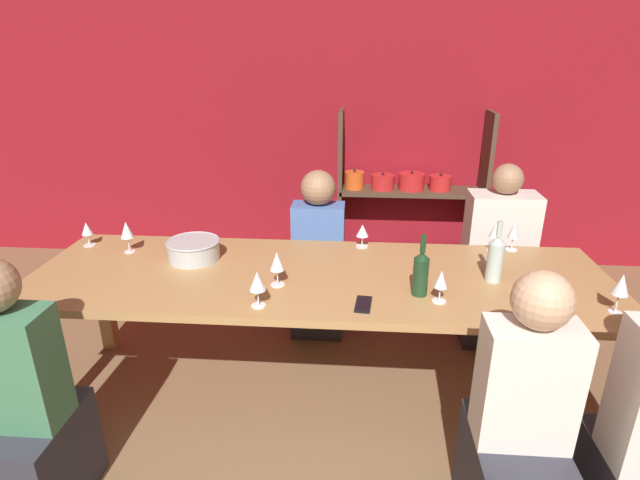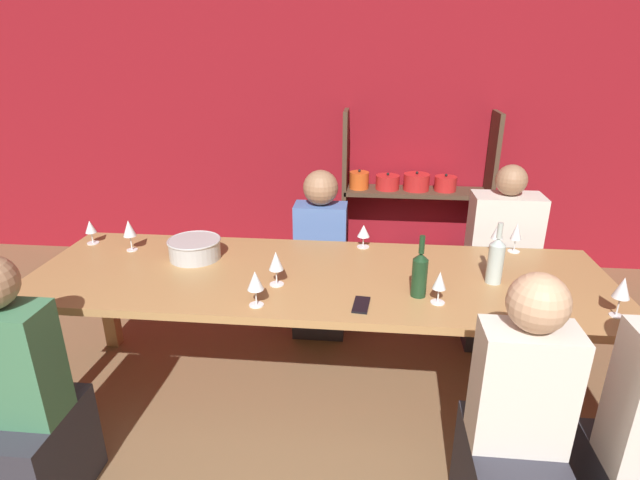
{
  "view_description": "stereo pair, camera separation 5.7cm",
  "coord_description": "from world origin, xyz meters",
  "px_view_note": "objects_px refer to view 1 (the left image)",
  "views": [
    {
      "loc": [
        0.06,
        -0.51,
        1.88
      ],
      "look_at": [
        -0.12,
        1.91,
        0.92
      ],
      "focal_mm": 28.0,
      "sensor_mm": 36.0,
      "label": 1
    },
    {
      "loc": [
        0.12,
        -0.51,
        1.88
      ],
      "look_at": [
        -0.12,
        1.91,
        0.92
      ],
      "focal_mm": 28.0,
      "sensor_mm": 36.0,
      "label": 2
    }
  ],
  "objects_px": {
    "wine_glass_red_b": "(495,231)",
    "person_far_a": "(494,275)",
    "wine_glass_white_d": "(257,282)",
    "person_far_b": "(318,269)",
    "wine_glass_white_e": "(87,230)",
    "cell_phone": "(363,304)",
    "wine_glass_white_c": "(621,286)",
    "wine_glass_red_c": "(514,231)",
    "shelf_unit": "(411,216)",
    "person_near_a": "(26,422)",
    "person_near_b": "(516,441)",
    "wine_bottle_green": "(495,258)",
    "mixing_bowl": "(194,249)",
    "dining_table": "(319,287)",
    "wine_glass_red_a": "(127,231)",
    "wine_glass_red_d": "(362,231)",
    "wine_bottle_dark": "(421,272)",
    "wine_glass_white_b": "(277,262)",
    "wine_glass_white_a": "(441,281)"
  },
  "relations": [
    {
      "from": "wine_glass_red_b",
      "to": "person_far_a",
      "type": "height_order",
      "value": "person_far_a"
    },
    {
      "from": "wine_glass_white_d",
      "to": "person_far_b",
      "type": "height_order",
      "value": "person_far_b"
    },
    {
      "from": "wine_glass_white_e",
      "to": "cell_phone",
      "type": "relative_size",
      "value": 0.91
    },
    {
      "from": "wine_glass_white_c",
      "to": "wine_glass_red_c",
      "type": "xyz_separation_m",
      "value": [
        -0.26,
        0.7,
        -0.01
      ]
    },
    {
      "from": "shelf_unit",
      "to": "person_near_a",
      "type": "xyz_separation_m",
      "value": [
        -1.8,
        -2.62,
        -0.05
      ]
    },
    {
      "from": "person_near_b",
      "to": "wine_bottle_green",
      "type": "bearing_deg",
      "value": 86.32
    },
    {
      "from": "wine_bottle_green",
      "to": "person_near_b",
      "type": "relative_size",
      "value": 0.27
    },
    {
      "from": "wine_bottle_green",
      "to": "wine_glass_white_c",
      "type": "height_order",
      "value": "wine_bottle_green"
    },
    {
      "from": "mixing_bowl",
      "to": "wine_glass_red_b",
      "type": "distance_m",
      "value": 1.69
    },
    {
      "from": "dining_table",
      "to": "wine_glass_red_a",
      "type": "height_order",
      "value": "wine_glass_red_a"
    },
    {
      "from": "wine_glass_white_e",
      "to": "wine_glass_red_d",
      "type": "height_order",
      "value": "wine_glass_white_e"
    },
    {
      "from": "wine_glass_white_e",
      "to": "person_far_a",
      "type": "height_order",
      "value": "person_far_a"
    },
    {
      "from": "shelf_unit",
      "to": "wine_bottle_dark",
      "type": "relative_size",
      "value": 4.54
    },
    {
      "from": "dining_table",
      "to": "wine_glass_white_e",
      "type": "bearing_deg",
      "value": 168.11
    },
    {
      "from": "wine_glass_red_b",
      "to": "person_near_a",
      "type": "distance_m",
      "value": 2.46
    },
    {
      "from": "mixing_bowl",
      "to": "wine_bottle_dark",
      "type": "xyz_separation_m",
      "value": [
        1.2,
        -0.33,
        0.06
      ]
    },
    {
      "from": "wine_glass_white_e",
      "to": "person_near_b",
      "type": "xyz_separation_m",
      "value": [
        2.21,
        -1.05,
        -0.42
      ]
    },
    {
      "from": "wine_glass_red_a",
      "to": "wine_glass_red_c",
      "type": "bearing_deg",
      "value": 5.09
    },
    {
      "from": "person_near_b",
      "to": "cell_phone",
      "type": "bearing_deg",
      "value": 143.42
    },
    {
      "from": "person_far_a",
      "to": "shelf_unit",
      "type": "bearing_deg",
      "value": -65.7
    },
    {
      "from": "wine_glass_white_b",
      "to": "wine_glass_white_c",
      "type": "bearing_deg",
      "value": -5.74
    },
    {
      "from": "wine_glass_red_d",
      "to": "person_near_b",
      "type": "bearing_deg",
      "value": -62.29
    },
    {
      "from": "wine_bottle_green",
      "to": "wine_glass_white_d",
      "type": "height_order",
      "value": "wine_bottle_green"
    },
    {
      "from": "shelf_unit",
      "to": "person_far_b",
      "type": "xyz_separation_m",
      "value": [
        -0.72,
        -1.04,
        -0.05
      ]
    },
    {
      "from": "wine_bottle_green",
      "to": "cell_phone",
      "type": "distance_m",
      "value": 0.73
    },
    {
      "from": "wine_glass_white_b",
      "to": "wine_glass_white_e",
      "type": "distance_m",
      "value": 1.27
    },
    {
      "from": "dining_table",
      "to": "wine_glass_white_c",
      "type": "height_order",
      "value": "wine_glass_white_c"
    },
    {
      "from": "cell_phone",
      "to": "person_far_a",
      "type": "height_order",
      "value": "person_far_a"
    },
    {
      "from": "wine_glass_white_b",
      "to": "wine_bottle_dark",
      "type": "bearing_deg",
      "value": -3.92
    },
    {
      "from": "wine_bottle_dark",
      "to": "person_far_a",
      "type": "relative_size",
      "value": 0.26
    },
    {
      "from": "wine_glass_white_e",
      "to": "person_far_a",
      "type": "xyz_separation_m",
      "value": [
        2.51,
        0.5,
        -0.44
      ]
    },
    {
      "from": "wine_bottle_dark",
      "to": "person_near_a",
      "type": "relative_size",
      "value": 0.26
    },
    {
      "from": "wine_bottle_green",
      "to": "wine_glass_white_b",
      "type": "height_order",
      "value": "wine_bottle_green"
    },
    {
      "from": "wine_bottle_dark",
      "to": "person_near_a",
      "type": "distance_m",
      "value": 1.8
    },
    {
      "from": "wine_glass_white_a",
      "to": "wine_glass_white_d",
      "type": "height_order",
      "value": "wine_glass_white_d"
    },
    {
      "from": "wine_glass_red_c",
      "to": "person_far_b",
      "type": "relative_size",
      "value": 0.16
    },
    {
      "from": "dining_table",
      "to": "wine_glass_white_e",
      "type": "relative_size",
      "value": 20.91
    },
    {
      "from": "person_near_a",
      "to": "person_near_b",
      "type": "distance_m",
      "value": 1.97
    },
    {
      "from": "wine_glass_red_a",
      "to": "wine_glass_white_d",
      "type": "bearing_deg",
      "value": -33.6
    },
    {
      "from": "shelf_unit",
      "to": "person_near_a",
      "type": "height_order",
      "value": "shelf_unit"
    },
    {
      "from": "wine_bottle_green",
      "to": "wine_glass_white_a",
      "type": "relative_size",
      "value": 2.01
    },
    {
      "from": "wine_glass_white_d",
      "to": "wine_glass_red_c",
      "type": "distance_m",
      "value": 1.54
    },
    {
      "from": "wine_glass_white_e",
      "to": "wine_glass_white_a",
      "type": "bearing_deg",
      "value": -15.46
    },
    {
      "from": "mixing_bowl",
      "to": "cell_phone",
      "type": "bearing_deg",
      "value": -26.14
    },
    {
      "from": "wine_glass_white_d",
      "to": "wine_glass_white_e",
      "type": "bearing_deg",
      "value": 150.31
    },
    {
      "from": "wine_glass_white_b",
      "to": "person_far_a",
      "type": "distance_m",
      "value": 1.67
    },
    {
      "from": "person_far_a",
      "to": "person_far_b",
      "type": "bearing_deg",
      "value": 0.68
    },
    {
      "from": "wine_glass_red_d",
      "to": "cell_phone",
      "type": "bearing_deg",
      "value": -89.63
    },
    {
      "from": "wine_glass_white_c",
      "to": "wine_glass_white_d",
      "type": "relative_size",
      "value": 1.09
    },
    {
      "from": "wine_glass_red_a",
      "to": "person_near_b",
      "type": "xyz_separation_m",
      "value": [
        1.93,
        -0.97,
        -0.45
      ]
    }
  ]
}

